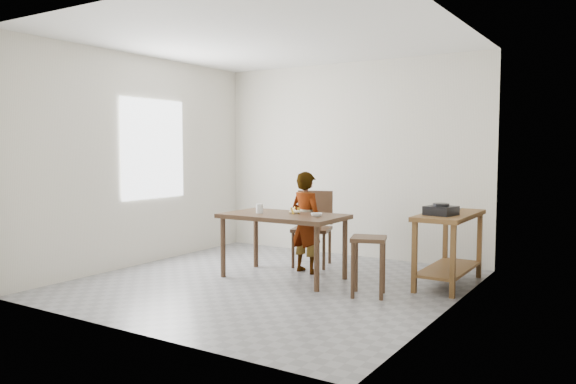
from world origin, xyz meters
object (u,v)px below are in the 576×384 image
Objects in this scene: prep_counter at (449,249)px; stool at (368,266)px; child at (306,222)px; dining_chair at (312,229)px; dining_table at (283,246)px.

prep_counter reaches higher than stool.
child is (-1.65, -0.29, 0.21)m from prep_counter.
prep_counter is 1.97× the size of stool.
dining_chair is (-1.79, 0.07, 0.08)m from prep_counter.
dining_table is 0.48m from child.
stool is (1.23, -0.97, -0.17)m from dining_chair.
dining_chair reaches higher than dining_table.
dining_table is 1.46× the size of dining_chair.
dining_table is 1.14× the size of child.
stool is (1.16, -0.20, -0.07)m from dining_table.
dining_chair is 1.57× the size of stool.
prep_counter is at bearing 22.15° from dining_table.
child is 0.41m from dining_chair.
child is at bearing -169.93° from prep_counter.
dining_chair is (-0.14, 0.37, -0.14)m from child.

